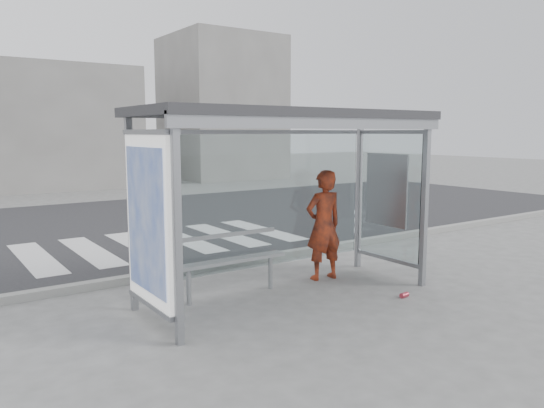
{
  "coord_description": "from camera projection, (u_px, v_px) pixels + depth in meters",
  "views": [
    {
      "loc": [
        -4.32,
        -5.86,
        2.32
      ],
      "look_at": [
        -0.15,
        0.2,
        1.32
      ],
      "focal_mm": 35.0,
      "sensor_mm": 36.0,
      "label": 1
    }
  ],
  "objects": [
    {
      "name": "curb",
      "position": [
        222.0,
        264.0,
        9.1
      ],
      "size": [
        30.0,
        0.18,
        0.12
      ],
      "primitive_type": "cube",
      "color": "gray",
      "rests_on": "ground"
    },
    {
      "name": "bench",
      "position": [
        230.0,
        260.0,
        7.48
      ],
      "size": [
        1.71,
        0.31,
        0.88
      ],
      "color": "gray",
      "rests_on": "ground"
    },
    {
      "name": "soda_can",
      "position": [
        404.0,
        295.0,
        7.48
      ],
      "size": [
        0.14,
        0.09,
        0.07
      ],
      "primitive_type": "cylinder",
      "rotation": [
        0.0,
        1.57,
        0.11
      ],
      "color": "#CB3B4D",
      "rests_on": "ground"
    },
    {
      "name": "crosswalk",
      "position": [
        163.0,
        242.0,
        11.19
      ],
      "size": [
        5.55,
        3.0,
        0.0
      ],
      "color": "silver",
      "rests_on": "ground"
    },
    {
      "name": "building_right",
      "position": [
        222.0,
        108.0,
        26.79
      ],
      "size": [
        5.0,
        5.0,
        7.0
      ],
      "primitive_type": "cube",
      "color": "slate",
      "rests_on": "ground"
    },
    {
      "name": "building_center",
      "position": [
        31.0,
        127.0,
        21.87
      ],
      "size": [
        8.0,
        5.0,
        5.0
      ],
      "primitive_type": "cube",
      "color": "slate",
      "rests_on": "ground"
    },
    {
      "name": "person",
      "position": [
        324.0,
        225.0,
        8.33
      ],
      "size": [
        0.67,
        0.48,
        1.74
      ],
      "primitive_type": "imported",
      "rotation": [
        0.0,
        0.0,
        3.04
      ],
      "color": "#DD5714",
      "rests_on": "ground"
    },
    {
      "name": "road",
      "position": [
        123.0,
        225.0,
        13.23
      ],
      "size": [
        30.0,
        10.0,
        0.01
      ],
      "primitive_type": "cube",
      "color": "#262628",
      "rests_on": "ground"
    },
    {
      "name": "ground",
      "position": [
        289.0,
        297.0,
        7.52
      ],
      "size": [
        80.0,
        80.0,
        0.0
      ],
      "primitive_type": "plane",
      "color": "slate",
      "rests_on": "ground"
    },
    {
      "name": "bus_shelter",
      "position": [
        264.0,
        157.0,
        7.09
      ],
      "size": [
        4.25,
        1.65,
        2.62
      ],
      "color": "gray",
      "rests_on": "ground"
    }
  ]
}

